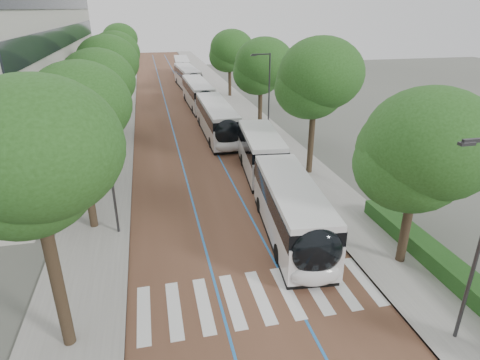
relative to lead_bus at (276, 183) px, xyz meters
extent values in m
plane|color=#51544C|center=(-3.52, -9.28, -1.63)|extent=(160.00, 160.00, 0.00)
cube|color=brown|center=(-3.52, 30.72, -1.62)|extent=(11.00, 140.00, 0.02)
cube|color=gray|center=(-11.02, 30.72, -1.57)|extent=(4.00, 140.00, 0.12)
cube|color=gray|center=(3.98, 30.72, -1.57)|extent=(4.00, 140.00, 0.12)
cube|color=gray|center=(-9.12, 30.72, -1.57)|extent=(0.20, 140.00, 0.14)
cube|color=gray|center=(2.08, 30.72, -1.57)|extent=(0.20, 140.00, 0.14)
cube|color=silver|center=(-8.32, -8.28, -1.60)|extent=(0.55, 3.60, 0.01)
cube|color=silver|center=(-7.07, -8.28, -1.60)|extent=(0.55, 3.60, 0.01)
cube|color=silver|center=(-5.82, -8.28, -1.60)|extent=(0.55, 3.60, 0.01)
cube|color=silver|center=(-4.57, -8.28, -1.60)|extent=(0.55, 3.60, 0.01)
cube|color=silver|center=(-3.32, -8.28, -1.60)|extent=(0.55, 3.60, 0.01)
cube|color=silver|center=(-2.07, -8.28, -1.60)|extent=(0.55, 3.60, 0.01)
cube|color=silver|center=(-0.82, -8.28, -1.60)|extent=(0.55, 3.60, 0.01)
cube|color=silver|center=(0.43, -8.28, -1.60)|extent=(0.55, 3.60, 0.01)
cube|color=silver|center=(1.68, -8.28, -1.60)|extent=(0.55, 3.60, 0.01)
cube|color=#2368B1|center=(-5.12, 30.72, -1.60)|extent=(0.12, 126.00, 0.01)
cube|color=#2368B1|center=(-1.92, 30.72, -1.60)|extent=(0.12, 126.00, 0.01)
cube|color=black|center=(-13.97, 18.72, 1.37)|extent=(0.12, 38.00, 1.60)
cube|color=black|center=(-13.97, 18.72, 4.57)|extent=(0.12, 38.00, 1.60)
cube|color=black|center=(-13.97, 18.72, 7.77)|extent=(0.12, 38.00, 1.60)
cube|color=#1D4718|center=(5.58, -9.28, -1.11)|extent=(1.20, 14.00, 0.80)
cylinder|color=#303032|center=(3.28, -12.28, 2.49)|extent=(0.14, 0.14, 8.00)
cube|color=#303032|center=(1.78, -12.28, 6.31)|extent=(0.50, 0.20, 0.10)
cylinder|color=#303032|center=(3.28, 12.72, 2.49)|extent=(0.14, 0.14, 8.00)
cube|color=#303032|center=(2.48, 12.72, 6.39)|extent=(1.70, 0.12, 0.12)
cube|color=#303032|center=(1.78, 12.72, 6.31)|extent=(0.50, 0.20, 0.10)
cylinder|color=#303032|center=(-9.62, -1.28, 2.49)|extent=(0.14, 0.14, 8.00)
cylinder|color=black|center=(-11.02, -9.28, 0.94)|extent=(0.44, 0.44, 5.13)
ellipsoid|color=#204516|center=(-11.02, -9.28, 5.60)|extent=(5.17, 5.17, 4.39)
cylinder|color=black|center=(-11.02, -0.28, 0.71)|extent=(0.44, 0.44, 4.68)
ellipsoid|color=#204516|center=(-11.02, -0.28, 4.97)|extent=(5.14, 5.14, 4.37)
cylinder|color=black|center=(-11.02, 8.72, 0.62)|extent=(0.44, 0.44, 4.50)
ellipsoid|color=#204516|center=(-11.02, 8.72, 4.71)|extent=(5.28, 5.28, 4.49)
cylinder|color=black|center=(-11.02, 18.72, 0.67)|extent=(0.44, 0.44, 4.59)
ellipsoid|color=#204516|center=(-11.02, 18.72, 4.85)|extent=(5.78, 5.78, 4.92)
cylinder|color=black|center=(-11.02, 30.72, 0.56)|extent=(0.44, 0.44, 4.38)
ellipsoid|color=#204516|center=(-11.02, 30.72, 4.55)|extent=(5.88, 5.88, 5.00)
cylinder|color=black|center=(-11.02, 45.72, 0.78)|extent=(0.44, 0.44, 4.82)
ellipsoid|color=#204516|center=(-11.02, 45.72, 5.17)|extent=(5.33, 5.33, 4.53)
cylinder|color=black|center=(4.18, -7.28, 0.37)|extent=(0.44, 0.44, 3.99)
ellipsoid|color=#204516|center=(4.18, -7.28, 4.00)|extent=(5.86, 5.86, 4.98)
cylinder|color=black|center=(4.18, 4.72, 0.82)|extent=(0.44, 0.44, 4.90)
ellipsoid|color=#204516|center=(4.18, 4.72, 5.28)|extent=(5.91, 5.91, 5.03)
cylinder|color=black|center=(4.18, 18.72, 0.49)|extent=(0.44, 0.44, 4.24)
ellipsoid|color=#204516|center=(4.18, 18.72, 4.34)|extent=(6.00, 6.00, 5.10)
cylinder|color=black|center=(4.18, 34.72, 0.51)|extent=(0.44, 0.44, 4.27)
ellipsoid|color=#204516|center=(4.18, 34.72, 4.39)|extent=(5.96, 5.96, 5.06)
cylinder|color=black|center=(0.13, 1.29, 0.15)|extent=(2.38, 1.13, 2.30)
cube|color=silver|center=(-0.39, -3.81, -0.37)|extent=(3.44, 9.57, 1.82)
cube|color=black|center=(-0.39, -3.81, 0.77)|extent=(3.46, 9.38, 0.97)
cube|color=silver|center=(-0.39, -3.81, 1.42)|extent=(3.37, 9.37, 0.31)
cube|color=black|center=(-0.39, -3.81, -1.45)|extent=(3.35, 9.19, 0.35)
cube|color=silver|center=(0.57, 5.59, -0.37)|extent=(3.27, 7.95, 1.82)
cube|color=black|center=(0.57, 5.59, 0.77)|extent=(3.30, 7.80, 0.97)
cube|color=silver|center=(0.57, 5.59, 1.42)|extent=(3.21, 7.79, 0.31)
cube|color=black|center=(0.57, 5.59, -1.45)|extent=(3.19, 7.64, 0.35)
ellipsoid|color=black|center=(-0.85, -8.32, 0.38)|extent=(2.45, 1.33, 2.28)
ellipsoid|color=silver|center=(-0.85, -8.37, -0.76)|extent=(2.44, 1.23, 1.14)
cylinder|color=black|center=(-1.74, -5.96, -1.13)|extent=(0.40, 1.03, 1.00)
cylinder|color=black|center=(0.50, -6.19, -1.13)|extent=(0.40, 1.03, 1.00)
cylinder|color=black|center=(-0.38, 7.37, -1.13)|extent=(0.40, 1.03, 1.00)
cylinder|color=black|center=(1.86, 7.14, -1.13)|extent=(0.40, 1.03, 1.00)
cylinder|color=black|center=(-1.20, -0.63, -1.13)|extent=(0.40, 1.03, 1.00)
cylinder|color=black|center=(1.05, -0.86, -1.13)|extent=(0.40, 1.03, 1.00)
cube|color=silver|center=(-1.01, 16.02, -0.37)|extent=(2.58, 12.02, 1.82)
cube|color=black|center=(-1.01, 16.02, 0.77)|extent=(2.62, 11.78, 0.97)
cube|color=silver|center=(-1.01, 16.02, 1.42)|extent=(2.53, 11.78, 0.31)
cube|color=black|center=(-1.01, 16.02, -1.45)|extent=(2.53, 11.54, 0.35)
ellipsoid|color=black|center=(-1.05, 10.17, 0.38)|extent=(2.36, 1.12, 2.28)
ellipsoid|color=silver|center=(-1.05, 10.12, -0.76)|extent=(2.36, 1.02, 1.14)
cylinder|color=black|center=(-2.16, 12.43, -1.13)|extent=(0.31, 1.00, 1.00)
cylinder|color=black|center=(0.10, 12.41, -1.13)|extent=(0.31, 1.00, 1.00)
cylinder|color=black|center=(-2.11, 19.83, -1.13)|extent=(0.31, 1.00, 1.00)
cylinder|color=black|center=(0.15, 19.81, -1.13)|extent=(0.31, 1.00, 1.00)
cube|color=silver|center=(-1.12, 29.21, -0.37)|extent=(2.75, 12.05, 1.82)
cube|color=black|center=(-1.12, 29.21, 0.77)|extent=(2.78, 11.81, 0.97)
cube|color=silver|center=(-1.12, 29.21, 1.42)|extent=(2.69, 11.81, 0.31)
cube|color=black|center=(-1.12, 29.21, -1.45)|extent=(2.69, 11.57, 0.35)
ellipsoid|color=black|center=(-1.00, 23.36, 0.38)|extent=(2.37, 1.15, 2.28)
ellipsoid|color=silver|center=(-1.00, 23.31, -0.76)|extent=(2.37, 1.05, 1.14)
cylinder|color=black|center=(-2.18, 25.58, -1.13)|extent=(0.32, 1.01, 1.00)
cylinder|color=black|center=(0.08, 25.63, -1.13)|extent=(0.32, 1.01, 1.00)
cylinder|color=black|center=(-2.33, 32.98, -1.13)|extent=(0.32, 1.01, 1.00)
cylinder|color=black|center=(-0.07, 33.03, -1.13)|extent=(0.32, 1.01, 1.00)
cube|color=silver|center=(-1.01, 42.65, -0.37)|extent=(3.18, 12.12, 1.82)
cube|color=black|center=(-1.01, 42.65, 0.77)|extent=(3.21, 11.89, 0.97)
cube|color=silver|center=(-1.01, 42.65, 1.42)|extent=(3.12, 11.88, 0.31)
cube|color=black|center=(-1.01, 42.65, -1.45)|extent=(3.10, 11.64, 0.35)
ellipsoid|color=black|center=(-0.67, 36.81, 0.38)|extent=(2.41, 1.23, 2.28)
ellipsoid|color=silver|center=(-0.67, 36.76, -0.76)|extent=(2.40, 1.13, 1.14)
cylinder|color=black|center=(-1.93, 38.99, -1.13)|extent=(0.36, 1.02, 1.00)
cylinder|color=black|center=(0.32, 39.12, -1.13)|extent=(0.36, 1.02, 1.00)
cylinder|color=black|center=(-2.35, 46.38, -1.13)|extent=(0.36, 1.02, 1.00)
cylinder|color=black|center=(-0.10, 46.50, -1.13)|extent=(0.36, 1.02, 1.00)
cube|color=silver|center=(-0.69, 55.28, -0.37)|extent=(3.10, 12.11, 1.82)
cube|color=black|center=(-0.69, 55.28, 0.77)|extent=(3.13, 11.87, 0.97)
cube|color=silver|center=(-0.69, 55.28, 1.42)|extent=(3.04, 11.87, 0.31)
cube|color=black|center=(-0.69, 55.28, -1.45)|extent=(3.03, 11.63, 0.35)
ellipsoid|color=black|center=(-0.98, 49.43, 0.38)|extent=(2.40, 1.22, 2.28)
ellipsoid|color=silver|center=(-0.98, 49.38, -0.76)|extent=(2.40, 1.12, 1.14)
cylinder|color=black|center=(-2.00, 51.74, -1.13)|extent=(0.35, 1.01, 1.00)
cylinder|color=black|center=(0.26, 51.62, -1.13)|extent=(0.35, 1.01, 1.00)
cylinder|color=black|center=(-1.62, 59.13, -1.13)|extent=(0.35, 1.01, 1.00)
cylinder|color=black|center=(0.64, 59.01, -1.13)|extent=(0.35, 1.01, 1.00)
camera|label=1|loc=(-7.37, -21.85, 10.02)|focal=30.00mm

